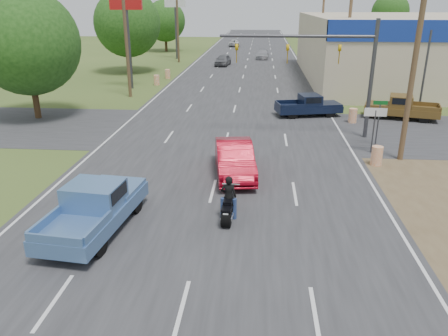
# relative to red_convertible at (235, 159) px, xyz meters

# --- Properties ---
(ground) EXTENTS (200.00, 200.00, 0.00)m
(ground) POSITION_rel_red_convertible_xyz_m (-0.83, -10.04, -0.81)
(ground) COLOR #3B5120
(ground) RESTS_ON ground
(main_road) EXTENTS (15.00, 180.00, 0.02)m
(main_road) POSITION_rel_red_convertible_xyz_m (-0.83, 29.96, -0.80)
(main_road) COLOR #2D2D30
(main_road) RESTS_ON ground
(cross_road) EXTENTS (120.00, 10.00, 0.02)m
(cross_road) POSITION_rel_red_convertible_xyz_m (-0.83, 7.96, -0.80)
(cross_road) COLOR #2D2D30
(cross_road) RESTS_ON ground
(utility_pole_1) EXTENTS (2.00, 0.28, 10.00)m
(utility_pole_1) POSITION_rel_red_convertible_xyz_m (8.67, 2.96, 4.51)
(utility_pole_1) COLOR #4C3823
(utility_pole_1) RESTS_ON ground
(utility_pole_2) EXTENTS (2.00, 0.28, 10.00)m
(utility_pole_2) POSITION_rel_red_convertible_xyz_m (8.67, 20.96, 4.51)
(utility_pole_2) COLOR #4C3823
(utility_pole_2) RESTS_ON ground
(utility_pole_3) EXTENTS (2.00, 0.28, 10.00)m
(utility_pole_3) POSITION_rel_red_convertible_xyz_m (8.67, 38.96, 4.51)
(utility_pole_3) COLOR #4C3823
(utility_pole_3) RESTS_ON ground
(utility_pole_5) EXTENTS (2.00, 0.28, 10.00)m
(utility_pole_5) POSITION_rel_red_convertible_xyz_m (-10.33, 17.96, 4.51)
(utility_pole_5) COLOR #4C3823
(utility_pole_5) RESTS_ON ground
(utility_pole_6) EXTENTS (2.00, 0.28, 10.00)m
(utility_pole_6) POSITION_rel_red_convertible_xyz_m (-10.33, 41.96, 4.51)
(utility_pole_6) COLOR #4C3823
(utility_pole_6) RESTS_ON ground
(tree_0) EXTENTS (7.14, 7.14, 8.84)m
(tree_0) POSITION_rel_red_convertible_xyz_m (-14.83, 9.96, 4.46)
(tree_0) COLOR #422D19
(tree_0) RESTS_ON ground
(tree_1) EXTENTS (7.56, 7.56, 9.36)m
(tree_1) POSITION_rel_red_convertible_xyz_m (-14.33, 31.96, 4.77)
(tree_1) COLOR #422D19
(tree_1) RESTS_ON ground
(tree_2) EXTENTS (6.72, 6.72, 8.32)m
(tree_2) POSITION_rel_red_convertible_xyz_m (-15.03, 55.96, 4.15)
(tree_2) COLOR #422D19
(tree_2) RESTS_ON ground
(tree_5) EXTENTS (7.98, 7.98, 9.88)m
(tree_5) POSITION_rel_red_convertible_xyz_m (29.17, 84.96, 5.08)
(tree_5) COLOR #422D19
(tree_5) RESTS_ON ground
(tree_6) EXTENTS (8.82, 8.82, 10.92)m
(tree_6) POSITION_rel_red_convertible_xyz_m (-30.83, 84.96, 5.70)
(tree_6) COLOR #422D19
(tree_6) RESTS_ON ground
(barrel_0) EXTENTS (0.56, 0.56, 1.00)m
(barrel_0) POSITION_rel_red_convertible_xyz_m (7.17, 1.96, -0.31)
(barrel_0) COLOR orange
(barrel_0) RESTS_ON ground
(barrel_1) EXTENTS (0.56, 0.56, 1.00)m
(barrel_1) POSITION_rel_red_convertible_xyz_m (7.57, 10.46, -0.31)
(barrel_1) COLOR orange
(barrel_1) RESTS_ON ground
(barrel_2) EXTENTS (0.56, 0.56, 1.00)m
(barrel_2) POSITION_rel_red_convertible_xyz_m (-9.33, 23.96, -0.31)
(barrel_2) COLOR orange
(barrel_2) RESTS_ON ground
(barrel_3) EXTENTS (0.56, 0.56, 1.00)m
(barrel_3) POSITION_rel_red_convertible_xyz_m (-9.03, 27.96, -0.31)
(barrel_3) COLOR orange
(barrel_3) RESTS_ON ground
(pole_sign_left_near) EXTENTS (3.00, 0.35, 9.20)m
(pole_sign_left_near) POSITION_rel_red_convertible_xyz_m (-11.33, 21.96, 6.36)
(pole_sign_left_near) COLOR #3F3F44
(pole_sign_left_near) RESTS_ON ground
(pole_sign_left_far) EXTENTS (3.00, 0.35, 9.20)m
(pole_sign_left_far) POSITION_rel_red_convertible_xyz_m (-11.33, 45.96, 6.36)
(pole_sign_left_far) COLOR #3F3F44
(pole_sign_left_far) RESTS_ON ground
(lane_sign) EXTENTS (1.20, 0.08, 2.52)m
(lane_sign) POSITION_rel_red_convertible_xyz_m (7.37, 3.96, 1.09)
(lane_sign) COLOR #3F3F44
(lane_sign) RESTS_ON ground
(street_name_sign) EXTENTS (0.80, 0.08, 2.61)m
(street_name_sign) POSITION_rel_red_convertible_xyz_m (7.97, 5.46, 0.80)
(street_name_sign) COLOR #3F3F44
(street_name_sign) RESTS_ON ground
(signal_mast) EXTENTS (9.12, 0.40, 7.00)m
(signal_mast) POSITION_rel_red_convertible_xyz_m (4.99, 6.96, 4.00)
(signal_mast) COLOR #3F3F44
(signal_mast) RESTS_ON ground
(red_convertible) EXTENTS (2.39, 5.09, 1.61)m
(red_convertible) POSITION_rel_red_convertible_xyz_m (0.00, 0.00, 0.00)
(red_convertible) COLOR #9E0719
(red_convertible) RESTS_ON ground
(motorcycle) EXTENTS (0.70, 2.28, 1.15)m
(motorcycle) POSITION_rel_red_convertible_xyz_m (0.05, -4.66, -0.29)
(motorcycle) COLOR black
(motorcycle) RESTS_ON ground
(rider) EXTENTS (0.63, 0.43, 1.67)m
(rider) POSITION_rel_red_convertible_xyz_m (0.05, -4.60, 0.03)
(rider) COLOR black
(rider) RESTS_ON ground
(blue_pickup) EXTENTS (2.64, 5.58, 1.79)m
(blue_pickup) POSITION_rel_red_convertible_xyz_m (-4.70, -5.75, 0.10)
(blue_pickup) COLOR black
(blue_pickup) RESTS_ON ground
(navy_pickup) EXTENTS (4.98, 2.80, 1.56)m
(navy_pickup) POSITION_rel_red_convertible_xyz_m (4.80, 12.25, -0.02)
(navy_pickup) COLOR black
(navy_pickup) RESTS_ON ground
(brown_pickup) EXTENTS (5.37, 3.19, 1.67)m
(brown_pickup) POSITION_rel_red_convertible_xyz_m (11.13, 11.99, 0.04)
(brown_pickup) COLOR black
(brown_pickup) RESTS_ON ground
(distant_car_grey) EXTENTS (2.15, 4.35, 1.42)m
(distant_car_grey) POSITION_rel_red_convertible_xyz_m (-3.89, 38.97, -0.09)
(distant_car_grey) COLOR #5B5C60
(distant_car_grey) RESTS_ON ground
(distant_car_silver) EXTENTS (2.02, 4.49, 1.28)m
(distant_car_silver) POSITION_rel_red_convertible_xyz_m (1.33, 46.93, -0.17)
(distant_car_silver) COLOR #A1A1A6
(distant_car_silver) RESTS_ON ground
(distant_car_white) EXTENTS (2.14, 4.35, 1.19)m
(distant_car_white) POSITION_rel_red_convertible_xyz_m (-4.06, 66.13, -0.21)
(distant_car_white) COLOR silver
(distant_car_white) RESTS_ON ground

